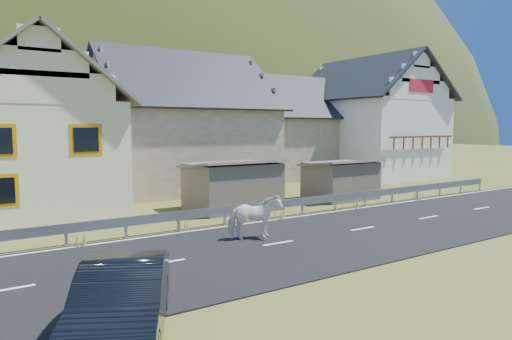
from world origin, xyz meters
TOP-DOWN VIEW (x-y plane):
  - ground at (0.00, 0.00)m, footprint 160.00×160.00m
  - road at (0.00, 0.00)m, footprint 60.00×7.00m
  - lane_markings at (0.00, 0.00)m, footprint 60.00×6.60m
  - guardrail at (-0.00, 3.68)m, footprint 28.10×0.09m
  - shed_left at (-2.00, 6.50)m, footprint 4.30×3.30m
  - shed_right at (4.50, 6.00)m, footprint 3.80×2.90m
  - house_cream at (-10.00, 12.00)m, footprint 7.80×9.80m
  - house_stone_a at (-1.00, 15.00)m, footprint 10.80×9.80m
  - house_stone_b at (9.00, 17.00)m, footprint 9.80×8.80m
  - house_white at (15.00, 14.00)m, footprint 8.80×10.80m
  - mountain at (5.00, 180.00)m, footprint 440.00×280.00m
  - horse at (-4.36, 0.91)m, footprint 1.24×1.97m
  - car at (-10.43, -4.00)m, footprint 3.23×4.64m

SIDE VIEW (x-z plane):
  - mountain at x=5.00m, z-range -150.00..110.00m
  - ground at x=0.00m, z-range 0.00..0.00m
  - road at x=0.00m, z-range 0.00..0.04m
  - lane_markings at x=0.00m, z-range 0.04..0.05m
  - guardrail at x=0.00m, z-range 0.19..0.94m
  - car at x=-10.43m, z-range 0.00..1.45m
  - horse at x=-4.36m, z-range 0.04..1.58m
  - shed_right at x=4.50m, z-range -0.10..2.10m
  - shed_left at x=-2.00m, z-range -0.10..2.30m
  - house_stone_b at x=9.00m, z-range 0.19..8.29m
  - house_cream at x=-10.00m, z-range 0.21..8.51m
  - house_stone_a at x=-1.00m, z-range 0.18..9.08m
  - house_white at x=15.00m, z-range 0.21..9.91m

